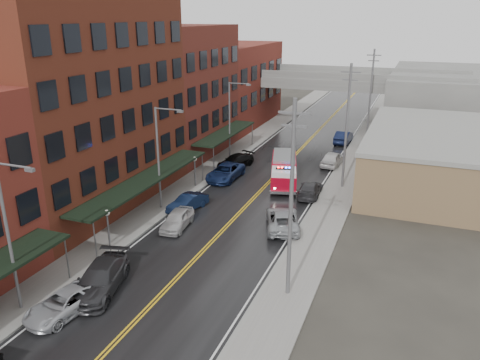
% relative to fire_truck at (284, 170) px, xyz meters
% --- Properties ---
extents(road, '(11.00, 160.00, 0.02)m').
position_rel_fire_truck_xyz_m(road, '(-1.51, -3.97, -1.49)').
color(road, black).
rests_on(road, ground).
extents(sidewalk_left, '(3.00, 160.00, 0.15)m').
position_rel_fire_truck_xyz_m(sidewalk_left, '(-8.81, -3.97, -1.42)').
color(sidewalk_left, slate).
rests_on(sidewalk_left, ground).
extents(sidewalk_right, '(3.00, 160.00, 0.15)m').
position_rel_fire_truck_xyz_m(sidewalk_right, '(5.79, -3.97, -1.42)').
color(sidewalk_right, slate).
rests_on(sidewalk_right, ground).
extents(curb_left, '(0.30, 160.00, 0.15)m').
position_rel_fire_truck_xyz_m(curb_left, '(-7.16, -3.97, -1.42)').
color(curb_left, gray).
rests_on(curb_left, ground).
extents(curb_right, '(0.30, 160.00, 0.15)m').
position_rel_fire_truck_xyz_m(curb_right, '(4.14, -3.97, -1.42)').
color(curb_right, gray).
rests_on(curb_right, ground).
extents(brick_building_b, '(9.00, 20.00, 18.00)m').
position_rel_fire_truck_xyz_m(brick_building_b, '(-14.81, -10.97, 7.50)').
color(brick_building_b, '#5B2218').
rests_on(brick_building_b, ground).
extents(brick_building_c, '(9.00, 15.00, 15.00)m').
position_rel_fire_truck_xyz_m(brick_building_c, '(-14.81, 6.53, 6.00)').
color(brick_building_c, '#5D241B').
rests_on(brick_building_c, ground).
extents(brick_building_far, '(9.00, 20.00, 12.00)m').
position_rel_fire_truck_xyz_m(brick_building_far, '(-14.81, 24.03, 4.50)').
color(brick_building_far, maroon).
rests_on(brick_building_far, ground).
extents(tan_building, '(14.00, 22.00, 5.00)m').
position_rel_fire_truck_xyz_m(tan_building, '(14.49, 6.03, 1.00)').
color(tan_building, olive).
rests_on(tan_building, ground).
extents(right_far_block, '(18.00, 30.00, 8.00)m').
position_rel_fire_truck_xyz_m(right_far_block, '(16.49, 36.03, 2.50)').
color(right_far_block, slate).
rests_on(right_far_block, ground).
extents(awning_1, '(2.60, 18.00, 3.09)m').
position_rel_fire_truck_xyz_m(awning_1, '(-9.00, -10.97, 1.49)').
color(awning_1, black).
rests_on(awning_1, ground).
extents(awning_2, '(2.60, 13.00, 3.09)m').
position_rel_fire_truck_xyz_m(awning_2, '(-8.99, 6.53, 1.49)').
color(awning_2, black).
rests_on(awning_2, ground).
extents(globe_lamp_1, '(0.44, 0.44, 3.12)m').
position_rel_fire_truck_xyz_m(globe_lamp_1, '(-7.91, -17.97, 0.81)').
color(globe_lamp_1, '#59595B').
rests_on(globe_lamp_1, ground).
extents(globe_lamp_2, '(0.44, 0.44, 3.12)m').
position_rel_fire_truck_xyz_m(globe_lamp_2, '(-7.91, -3.97, 0.81)').
color(globe_lamp_2, '#59595B').
rests_on(globe_lamp_2, ground).
extents(street_lamp_0, '(2.64, 0.22, 9.00)m').
position_rel_fire_truck_xyz_m(street_lamp_0, '(-8.05, -25.97, 3.69)').
color(street_lamp_0, '#59595B').
rests_on(street_lamp_0, ground).
extents(street_lamp_1, '(2.64, 0.22, 9.00)m').
position_rel_fire_truck_xyz_m(street_lamp_1, '(-8.05, -9.97, 3.69)').
color(street_lamp_1, '#59595B').
rests_on(street_lamp_1, ground).
extents(street_lamp_2, '(2.64, 0.22, 9.00)m').
position_rel_fire_truck_xyz_m(street_lamp_2, '(-8.05, 6.03, 3.69)').
color(street_lamp_2, '#59595B').
rests_on(street_lamp_2, ground).
extents(utility_pole_0, '(1.80, 0.24, 12.00)m').
position_rel_fire_truck_xyz_m(utility_pole_0, '(5.69, -18.97, 4.81)').
color(utility_pole_0, '#59595B').
rests_on(utility_pole_0, ground).
extents(utility_pole_1, '(1.80, 0.24, 12.00)m').
position_rel_fire_truck_xyz_m(utility_pole_1, '(5.69, 1.03, 4.81)').
color(utility_pole_1, '#59595B').
rests_on(utility_pole_1, ground).
extents(utility_pole_2, '(1.80, 0.24, 12.00)m').
position_rel_fire_truck_xyz_m(utility_pole_2, '(5.69, 21.03, 4.81)').
color(utility_pole_2, '#59595B').
rests_on(utility_pole_2, ground).
extents(overpass, '(40.00, 10.00, 7.50)m').
position_rel_fire_truck_xyz_m(overpass, '(-1.51, 28.03, 4.49)').
color(overpass, slate).
rests_on(overpass, ground).
extents(fire_truck, '(4.56, 7.94, 2.76)m').
position_rel_fire_truck_xyz_m(fire_truck, '(0.00, 0.00, 0.00)').
color(fire_truck, '#9E071B').
rests_on(fire_truck, ground).
extents(parked_car_left_2, '(2.91, 5.05, 1.32)m').
position_rel_fire_truck_xyz_m(parked_car_left_2, '(-5.68, -25.33, -0.84)').
color(parked_car_left_2, '#AAADB2').
rests_on(parked_car_left_2, ground).
extents(parked_car_left_3, '(3.74, 6.15, 1.67)m').
position_rel_fire_truck_xyz_m(parked_car_left_3, '(-5.18, -22.67, -0.66)').
color(parked_car_left_3, '#29292C').
rests_on(parked_car_left_3, ground).
extents(parked_car_left_4, '(2.17, 4.41, 1.45)m').
position_rel_fire_truck_xyz_m(parked_car_left_4, '(-5.11, -12.92, -0.77)').
color(parked_car_left_4, '#B2B2B2').
rests_on(parked_car_left_4, ground).
extents(parked_car_left_5, '(2.50, 4.38, 1.37)m').
position_rel_fire_truck_xyz_m(parked_car_left_5, '(-5.97, -9.42, -0.82)').
color(parked_car_left_5, '#0E1933').
rests_on(parked_car_left_5, ground).
extents(parked_car_left_6, '(2.68, 5.64, 1.56)m').
position_rel_fire_truck_xyz_m(parked_car_left_6, '(-6.02, -0.77, -0.72)').
color(parked_car_left_6, '#14234C').
rests_on(parked_car_left_6, ground).
extents(parked_car_left_7, '(3.53, 5.32, 1.43)m').
position_rel_fire_truck_xyz_m(parked_car_left_7, '(-6.51, 3.27, -0.78)').
color(parked_car_left_7, black).
rests_on(parked_car_left_7, ground).
extents(parked_car_right_0, '(4.12, 5.91, 1.50)m').
position_rel_fire_truck_xyz_m(parked_car_right_0, '(2.76, -10.00, -0.75)').
color(parked_car_right_0, gray).
rests_on(parked_car_right_0, ground).
extents(parked_car_right_1, '(2.18, 4.84, 1.38)m').
position_rel_fire_truck_xyz_m(parked_car_right_1, '(3.21, -2.33, -0.81)').
color(parked_car_right_1, '#2B2A2D').
rests_on(parked_car_right_1, ground).
extents(parked_car_right_2, '(2.31, 4.93, 1.63)m').
position_rel_fire_truck_xyz_m(parked_car_right_2, '(3.49, 7.83, -0.68)').
color(parked_car_right_2, silver).
rests_on(parked_car_right_2, ground).
extents(parked_car_right_3, '(1.92, 5.07, 1.65)m').
position_rel_fire_truck_xyz_m(parked_car_right_3, '(3.02, 18.23, -0.67)').
color(parked_car_right_3, '#0E1634').
rests_on(parked_car_right_3, ground).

